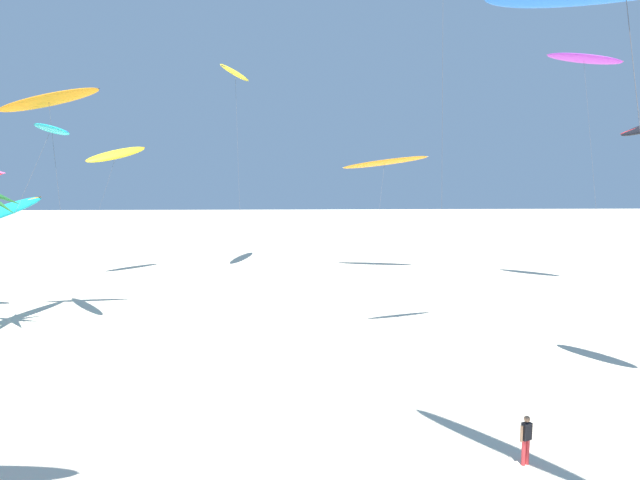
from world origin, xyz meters
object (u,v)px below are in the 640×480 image
(flying_kite_1, at_px, (49,100))
(flying_kite_2, at_px, (235,73))
(flying_kite_7, at_px, (584,59))
(flying_kite_6, at_px, (385,162))
(flying_kite_8, at_px, (2,211))
(person_foreground_walker, at_px, (526,438))
(flying_kite_10, at_px, (116,154))
(flying_kite_3, at_px, (51,129))

(flying_kite_1, distance_m, flying_kite_2, 21.62)
(flying_kite_7, bearing_deg, flying_kite_1, -167.82)
(flying_kite_6, bearing_deg, flying_kite_2, 174.75)
(flying_kite_8, distance_m, person_foreground_walker, 32.33)
(flying_kite_8, bearing_deg, flying_kite_2, 57.54)
(flying_kite_7, height_order, flying_kite_10, flying_kite_7)
(flying_kite_1, xyz_separation_m, flying_kite_7, (38.75, 8.37, 4.54))
(flying_kite_2, xyz_separation_m, flying_kite_7, (29.06, -10.29, -0.50))
(flying_kite_1, bearing_deg, person_foreground_walker, -39.12)
(flying_kite_7, xyz_separation_m, flying_kite_8, (-41.58, -9.39, -11.52))
(flying_kite_8, bearing_deg, flying_kite_7, 12.73)
(flying_kite_8, bearing_deg, person_foreground_walker, -34.45)
(flying_kite_1, distance_m, flying_kite_7, 39.91)
(flying_kite_2, xyz_separation_m, flying_kite_10, (-10.80, -2.93, -7.91))
(flying_kite_6, height_order, flying_kite_10, flying_kite_10)
(flying_kite_3, bearing_deg, flying_kite_8, 178.48)
(flying_kite_10, bearing_deg, flying_kite_6, 3.62)
(person_foreground_walker, bearing_deg, flying_kite_8, 145.55)
(flying_kite_6, relative_size, flying_kite_8, 1.38)
(flying_kite_6, bearing_deg, flying_kite_8, -145.81)
(flying_kite_8, relative_size, person_foreground_walker, 4.93)
(flying_kite_2, xyz_separation_m, flying_kite_3, (-9.18, -19.77, -6.94))
(flying_kite_7, height_order, person_foreground_walker, flying_kite_7)
(flying_kite_7, distance_m, flying_kite_10, 41.21)
(flying_kite_3, height_order, flying_kite_6, flying_kite_3)
(flying_kite_3, relative_size, flying_kite_6, 1.14)
(flying_kite_1, relative_size, flying_kite_6, 1.33)
(flying_kite_2, bearing_deg, flying_kite_6, -5.25)
(flying_kite_6, height_order, person_foreground_walker, flying_kite_6)
(flying_kite_2, relative_size, flying_kite_7, 1.02)
(flying_kite_6, distance_m, flying_kite_7, 18.92)
(flying_kite_1, distance_m, flying_kite_6, 29.96)
(flying_kite_10, relative_size, person_foreground_walker, 7.39)
(flying_kite_3, distance_m, flying_kite_7, 39.92)
(flying_kite_1, xyz_separation_m, flying_kite_10, (-1.11, 15.73, -2.87))
(flying_kite_1, distance_m, person_foreground_walker, 32.87)
(flying_kite_6, xyz_separation_m, flying_kite_7, (14.57, -8.96, 8.10))
(flying_kite_1, xyz_separation_m, flying_kite_2, (9.69, 18.66, 5.04))
(flying_kite_6, bearing_deg, flying_kite_1, -144.38)
(flying_kite_2, relative_size, flying_kite_10, 1.60)
(flying_kite_1, relative_size, flying_kite_7, 0.78)
(flying_kite_2, height_order, person_foreground_walker, flying_kite_2)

